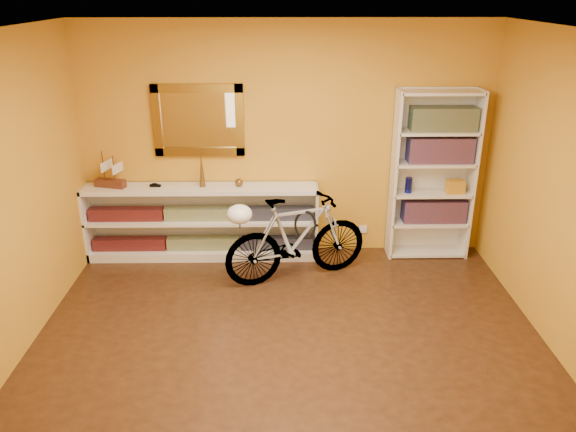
{
  "coord_description": "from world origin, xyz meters",
  "views": [
    {
      "loc": [
        -0.07,
        -4.03,
        2.89
      ],
      "look_at": [
        0.0,
        0.7,
        0.95
      ],
      "focal_mm": 35.0,
      "sensor_mm": 36.0,
      "label": 1
    }
  ],
  "objects_px": {
    "console_unit": "(202,222)",
    "bicycle": "(297,238)",
    "bookcase": "(433,176)",
    "helmet": "(239,214)"
  },
  "relations": [
    {
      "from": "console_unit",
      "to": "bicycle",
      "type": "height_order",
      "value": "bicycle"
    },
    {
      "from": "bookcase",
      "to": "bicycle",
      "type": "distance_m",
      "value": 1.69
    },
    {
      "from": "helmet",
      "to": "console_unit",
      "type": "bearing_deg",
      "value": 122.77
    },
    {
      "from": "bicycle",
      "to": "helmet",
      "type": "xyz_separation_m",
      "value": [
        -0.57,
        -0.2,
        0.35
      ]
    },
    {
      "from": "console_unit",
      "to": "bookcase",
      "type": "relative_size",
      "value": 1.37
    },
    {
      "from": "bicycle",
      "to": "console_unit",
      "type": "bearing_deg",
      "value": 43.14
    },
    {
      "from": "bookcase",
      "to": "bicycle",
      "type": "height_order",
      "value": "bookcase"
    },
    {
      "from": "console_unit",
      "to": "helmet",
      "type": "relative_size",
      "value": 10.21
    },
    {
      "from": "bookcase",
      "to": "helmet",
      "type": "distance_m",
      "value": 2.23
    },
    {
      "from": "console_unit",
      "to": "helmet",
      "type": "height_order",
      "value": "helmet"
    }
  ]
}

